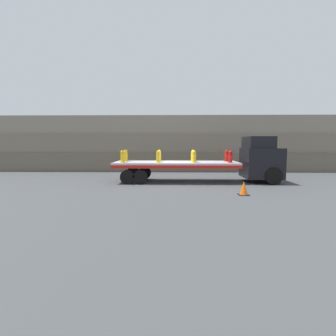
{
  "coord_description": "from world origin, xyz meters",
  "views": [
    {
      "loc": [
        -0.11,
        -17.14,
        2.57
      ],
      "look_at": [
        -0.53,
        0.0,
        0.9
      ],
      "focal_mm": 28.0,
      "sensor_mm": 36.0,
      "label": 1
    }
  ],
  "objects_px": {
    "fire_hydrant_red_near_3": "(230,157)",
    "traffic_cone": "(244,188)",
    "fire_hydrant_yellow_near_0": "(123,157)",
    "truck_cab": "(262,159)",
    "flatbed_trailer": "(166,166)",
    "fire_hydrant_yellow_far_1": "(159,156)",
    "fire_hydrant_yellow_far_0": "(126,156)",
    "fire_hydrant_yellow_near_2": "(194,157)",
    "fire_hydrant_yellow_far_2": "(193,156)",
    "fire_hydrant_yellow_near_1": "(158,157)",
    "fire_hydrant_red_far_3": "(227,156)"
  },
  "relations": [
    {
      "from": "fire_hydrant_yellow_near_0",
      "to": "fire_hydrant_yellow_far_2",
      "type": "relative_size",
      "value": 1.0
    },
    {
      "from": "truck_cab",
      "to": "fire_hydrant_yellow_far_1",
      "type": "distance_m",
      "value": 6.77
    },
    {
      "from": "traffic_cone",
      "to": "fire_hydrant_yellow_far_1",
      "type": "bearing_deg",
      "value": 132.0
    },
    {
      "from": "fire_hydrant_yellow_far_0",
      "to": "fire_hydrant_red_far_3",
      "type": "height_order",
      "value": "same"
    },
    {
      "from": "fire_hydrant_red_far_3",
      "to": "fire_hydrant_red_near_3",
      "type": "bearing_deg",
      "value": -90.0
    },
    {
      "from": "fire_hydrant_yellow_far_0",
      "to": "fire_hydrant_red_far_3",
      "type": "bearing_deg",
      "value": 0.0
    },
    {
      "from": "truck_cab",
      "to": "traffic_cone",
      "type": "relative_size",
      "value": 4.3
    },
    {
      "from": "fire_hydrant_yellow_near_1",
      "to": "fire_hydrant_yellow_far_2",
      "type": "xyz_separation_m",
      "value": [
        2.28,
        1.11,
        0.0
      ]
    },
    {
      "from": "traffic_cone",
      "to": "fire_hydrant_yellow_far_0",
      "type": "bearing_deg",
      "value": 143.72
    },
    {
      "from": "fire_hydrant_yellow_near_1",
      "to": "traffic_cone",
      "type": "height_order",
      "value": "fire_hydrant_yellow_near_1"
    },
    {
      "from": "fire_hydrant_yellow_far_1",
      "to": "fire_hydrant_yellow_near_1",
      "type": "bearing_deg",
      "value": -90.0
    },
    {
      "from": "fire_hydrant_yellow_near_0",
      "to": "fire_hydrant_red_near_3",
      "type": "distance_m",
      "value": 6.83
    },
    {
      "from": "fire_hydrant_yellow_near_2",
      "to": "fire_hydrant_yellow_far_2",
      "type": "distance_m",
      "value": 1.11
    },
    {
      "from": "truck_cab",
      "to": "fire_hydrant_yellow_far_0",
      "type": "relative_size",
      "value": 3.92
    },
    {
      "from": "fire_hydrant_yellow_near_1",
      "to": "fire_hydrant_yellow_near_2",
      "type": "distance_m",
      "value": 2.28
    },
    {
      "from": "fire_hydrant_yellow_far_1",
      "to": "fire_hydrant_red_near_3",
      "type": "height_order",
      "value": "same"
    },
    {
      "from": "fire_hydrant_yellow_near_0",
      "to": "fire_hydrant_yellow_far_1",
      "type": "relative_size",
      "value": 1.0
    },
    {
      "from": "truck_cab",
      "to": "fire_hydrant_yellow_near_2",
      "type": "height_order",
      "value": "truck_cab"
    },
    {
      "from": "fire_hydrant_yellow_far_2",
      "to": "fire_hydrant_red_near_3",
      "type": "relative_size",
      "value": 1.0
    },
    {
      "from": "fire_hydrant_yellow_near_2",
      "to": "flatbed_trailer",
      "type": "bearing_deg",
      "value": 162.98
    },
    {
      "from": "truck_cab",
      "to": "fire_hydrant_yellow_far_1",
      "type": "relative_size",
      "value": 3.92
    },
    {
      "from": "fire_hydrant_yellow_far_0",
      "to": "fire_hydrant_yellow_far_1",
      "type": "height_order",
      "value": "same"
    },
    {
      "from": "fire_hydrant_red_far_3",
      "to": "traffic_cone",
      "type": "bearing_deg",
      "value": -91.31
    },
    {
      "from": "fire_hydrant_yellow_far_0",
      "to": "fire_hydrant_yellow_far_1",
      "type": "relative_size",
      "value": 1.0
    },
    {
      "from": "truck_cab",
      "to": "fire_hydrant_red_near_3",
      "type": "bearing_deg",
      "value": -165.77
    },
    {
      "from": "fire_hydrant_yellow_near_0",
      "to": "fire_hydrant_yellow_far_0",
      "type": "distance_m",
      "value": 1.11
    },
    {
      "from": "truck_cab",
      "to": "fire_hydrant_yellow_near_0",
      "type": "height_order",
      "value": "truck_cab"
    },
    {
      "from": "flatbed_trailer",
      "to": "fire_hydrant_red_near_3",
      "type": "bearing_deg",
      "value": -7.73
    },
    {
      "from": "fire_hydrant_red_near_3",
      "to": "traffic_cone",
      "type": "relative_size",
      "value": 1.1
    },
    {
      "from": "truck_cab",
      "to": "fire_hydrant_red_far_3",
      "type": "bearing_deg",
      "value": 165.77
    },
    {
      "from": "fire_hydrant_yellow_far_2",
      "to": "fire_hydrant_red_far_3",
      "type": "relative_size",
      "value": 1.0
    },
    {
      "from": "fire_hydrant_yellow_near_0",
      "to": "fire_hydrant_red_near_3",
      "type": "xyz_separation_m",
      "value": [
        6.83,
        0.0,
        0.0
      ]
    },
    {
      "from": "fire_hydrant_yellow_far_0",
      "to": "fire_hydrant_yellow_far_2",
      "type": "distance_m",
      "value": 4.55
    },
    {
      "from": "fire_hydrant_yellow_near_1",
      "to": "fire_hydrant_yellow_far_1",
      "type": "height_order",
      "value": "same"
    },
    {
      "from": "flatbed_trailer",
      "to": "fire_hydrant_yellow_far_2",
      "type": "height_order",
      "value": "fire_hydrant_yellow_far_2"
    },
    {
      "from": "flatbed_trailer",
      "to": "fire_hydrant_yellow_near_0",
      "type": "height_order",
      "value": "fire_hydrant_yellow_near_0"
    },
    {
      "from": "fire_hydrant_yellow_near_0",
      "to": "fire_hydrant_yellow_far_1",
      "type": "bearing_deg",
      "value": 26.02
    },
    {
      "from": "fire_hydrant_yellow_far_1",
      "to": "fire_hydrant_yellow_far_2",
      "type": "distance_m",
      "value": 2.28
    },
    {
      "from": "flatbed_trailer",
      "to": "fire_hydrant_yellow_near_1",
      "type": "bearing_deg",
      "value": -129.76
    },
    {
      "from": "flatbed_trailer",
      "to": "fire_hydrant_yellow_far_1",
      "type": "distance_m",
      "value": 0.97
    },
    {
      "from": "fire_hydrant_yellow_near_1",
      "to": "fire_hydrant_yellow_far_1",
      "type": "xyz_separation_m",
      "value": [
        0.0,
        1.11,
        0.0
      ]
    },
    {
      "from": "flatbed_trailer",
      "to": "fire_hydrant_yellow_near_1",
      "type": "height_order",
      "value": "fire_hydrant_yellow_near_1"
    },
    {
      "from": "fire_hydrant_yellow_far_2",
      "to": "flatbed_trailer",
      "type": "bearing_deg",
      "value": -162.98
    },
    {
      "from": "fire_hydrant_yellow_far_0",
      "to": "fire_hydrant_yellow_near_1",
      "type": "bearing_deg",
      "value": -26.02
    },
    {
      "from": "fire_hydrant_yellow_near_0",
      "to": "truck_cab",
      "type": "bearing_deg",
      "value": 3.52
    },
    {
      "from": "traffic_cone",
      "to": "fire_hydrant_red_near_3",
      "type": "bearing_deg",
      "value": 88.3
    },
    {
      "from": "fire_hydrant_yellow_far_1",
      "to": "fire_hydrant_yellow_far_0",
      "type": "bearing_deg",
      "value": 180.0
    },
    {
      "from": "fire_hydrant_yellow_near_2",
      "to": "traffic_cone",
      "type": "xyz_separation_m",
      "value": [
        2.16,
        -3.82,
        -1.34
      ]
    },
    {
      "from": "fire_hydrant_yellow_near_2",
      "to": "fire_hydrant_red_near_3",
      "type": "relative_size",
      "value": 1.0
    },
    {
      "from": "fire_hydrant_yellow_near_0",
      "to": "fire_hydrant_yellow_near_1",
      "type": "height_order",
      "value": "same"
    }
  ]
}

